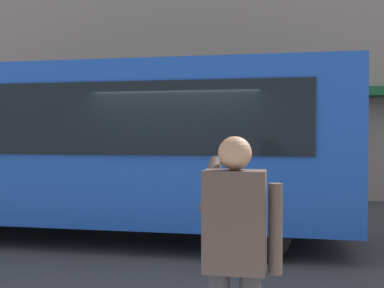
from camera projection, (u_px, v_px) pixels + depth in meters
ground_plane at (185, 248)px, 7.97m from camera, size 60.00×60.00×0.00m
red_bus at (92, 144)px, 8.71m from camera, size 9.05×2.54×3.08m
pedestrian_photographer at (235, 245)px, 3.16m from camera, size 0.53×0.52×1.70m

